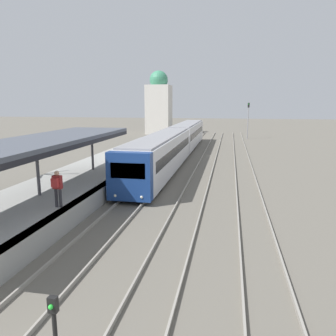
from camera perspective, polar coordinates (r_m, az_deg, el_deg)
The scene contains 6 objects.
platform_canopy at distance 17.40m, azimuth -21.95°, elevation 4.15°, with size 4.00×16.70×2.82m.
person_on_platform at distance 15.36m, azimuth -18.75°, elevation -2.97°, with size 0.40×0.40×1.66m.
train_near at distance 33.97m, azimuth 1.58°, elevation 4.69°, with size 2.53×33.43×3.09m.
signal_post_near at distance 8.15m, azimuth -19.22°, elevation -23.92°, with size 0.20×0.21×1.57m.
signal_mast_far at distance 53.30m, azimuth 13.78°, elevation 8.68°, with size 0.28×0.29×5.62m.
distant_domed_building at distance 61.12m, azimuth -1.60°, elevation 11.03°, with size 4.29×4.29×11.34m.
Camera 1 is at (5.36, -3.06, 5.60)m, focal length 35.00 mm.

